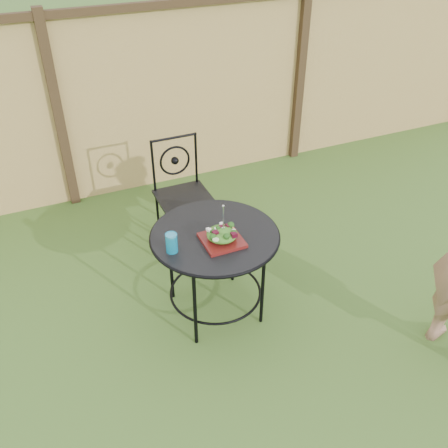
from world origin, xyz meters
The scene contains 8 objects.
ground centered at (0.00, 0.00, 0.00)m, with size 60.00×60.00×0.00m, color #284917.
fence centered at (0.00, 2.19, 0.95)m, with size 8.00×0.12×1.90m.
patio_table centered at (-0.57, 0.11, 0.59)m, with size 0.92×0.92×0.72m.
patio_chair centered at (-0.47, 1.12, 0.50)m, with size 0.46×0.46×0.95m.
salad_plate centered at (-0.56, 0.01, 0.74)m, with size 0.27×0.27×0.02m, color #490A10.
salad centered at (-0.56, 0.01, 0.79)m, with size 0.21×0.21×0.08m, color #235614.
fork centered at (-0.55, 0.01, 0.92)m, with size 0.01×0.01×0.18m, color silver.
drinking_glass centered at (-0.91, 0.04, 0.79)m, with size 0.08×0.08×0.14m, color #0D759B.
Camera 1 is at (-1.64, -2.50, 2.78)m, focal length 40.00 mm.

